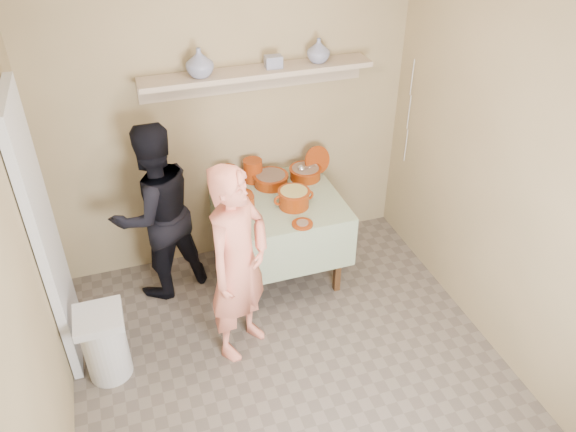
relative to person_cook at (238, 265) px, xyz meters
name	(u,v)px	position (x,y,z in m)	size (l,w,h in m)	color
ground	(302,391)	(0.27, -0.56, -0.76)	(3.50, 3.50, 0.00)	#665A50
tile_panel	(46,237)	(-1.19, 0.39, 0.24)	(0.06, 0.70, 2.00)	silver
plate_stack_a	(229,177)	(0.18, 1.01, 0.09)	(0.14, 0.14, 0.19)	#792001
plate_stack_b	(253,171)	(0.40, 1.05, 0.10)	(0.16, 0.16, 0.19)	#792001
bowl_stack	(245,204)	(0.21, 0.60, 0.07)	(0.15, 0.15, 0.15)	#792001
empty_bowl	(242,196)	(0.24, 0.80, 0.02)	(0.17, 0.17, 0.05)	#792001
propped_lid	(317,160)	(0.96, 1.01, 0.12)	(0.24, 0.24, 0.02)	#792001
vase_right	(318,50)	(0.96, 1.06, 1.05)	(0.18, 0.18, 0.19)	navy
vase_left	(199,63)	(0.03, 1.04, 1.06)	(0.20, 0.20, 0.21)	navy
ceramic_box	(273,62)	(0.59, 1.06, 1.01)	(0.13, 0.09, 0.09)	navy
person_cook	(238,265)	(0.00, 0.00, 0.00)	(0.55, 0.36, 1.52)	#F38269
person_helper	(156,213)	(-0.45, 0.84, -0.01)	(0.73, 0.57, 1.50)	black
room_shell	(306,194)	(0.27, -0.56, 0.85)	(3.04, 3.54, 2.62)	tan
serving_table	(279,210)	(0.52, 0.72, -0.12)	(0.97, 0.97, 0.76)	#4C2D16
cazuela_meat_a	(271,179)	(0.52, 0.94, 0.06)	(0.30, 0.30, 0.10)	#6A1D03
cazuela_meat_b	(305,172)	(0.83, 0.95, 0.06)	(0.28, 0.28, 0.10)	#6A1D03
ladle	(302,169)	(0.79, 0.93, 0.11)	(0.08, 0.26, 0.19)	silver
cazuela_rice	(294,197)	(0.60, 0.57, 0.08)	(0.33, 0.25, 0.14)	#6A1D03
front_plate	(302,224)	(0.57, 0.30, 0.01)	(0.16, 0.16, 0.03)	#792001
wall_shelf	(257,74)	(0.47, 1.09, 0.91)	(1.80, 0.25, 0.21)	tan
trash_bin	(105,344)	(-0.97, 0.03, -0.48)	(0.32, 0.32, 0.56)	silver
electrical_cord	(409,112)	(1.74, 0.92, 0.49)	(0.01, 0.05, 0.90)	silver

